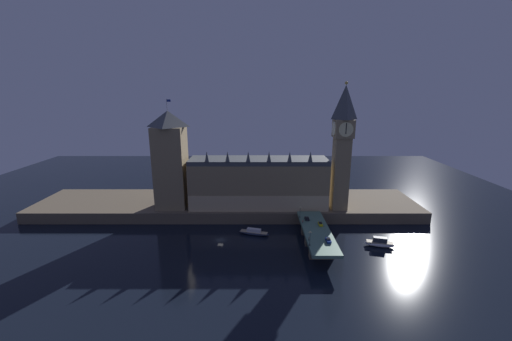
# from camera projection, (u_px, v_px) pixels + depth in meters

# --- Properties ---
(ground_plane) EXTENTS (400.00, 400.00, 0.00)m
(ground_plane) POSITION_uv_depth(u_px,v_px,m) (221.00, 240.00, 149.42)
(ground_plane) COLOR black
(embankment) EXTENTS (220.00, 42.00, 6.20)m
(embankment) POSITION_uv_depth(u_px,v_px,m) (228.00, 205.00, 186.47)
(embankment) COLOR brown
(embankment) RESTS_ON ground_plane
(parliament_hall) EXTENTS (75.01, 19.44, 32.54)m
(parliament_hall) POSITION_uv_depth(u_px,v_px,m) (259.00, 182.00, 173.66)
(parliament_hall) COLOR #8E7A56
(parliament_hall) RESTS_ON embankment
(clock_tower) EXTENTS (10.14, 10.25, 67.44)m
(clock_tower) POSITION_uv_depth(u_px,v_px,m) (343.00, 144.00, 163.78)
(clock_tower) COLOR #8E7A56
(clock_tower) RESTS_ON embankment
(victoria_tower) EXTENTS (16.37, 16.37, 58.80)m
(victoria_tower) POSITION_uv_depth(u_px,v_px,m) (171.00, 160.00, 170.09)
(victoria_tower) COLOR #8E7A56
(victoria_tower) RESTS_ON embankment
(bridge) EXTENTS (12.10, 46.00, 7.42)m
(bridge) POSITION_uv_depth(u_px,v_px,m) (317.00, 235.00, 143.20)
(bridge) COLOR slate
(bridge) RESTS_ON ground_plane
(car_northbound_lead) EXTENTS (2.09, 3.89, 1.38)m
(car_northbound_lead) POSITION_uv_depth(u_px,v_px,m) (308.00, 219.00, 153.94)
(car_northbound_lead) COLOR black
(car_northbound_lead) RESTS_ON bridge
(car_southbound_lead) EXTENTS (1.97, 4.22, 1.52)m
(car_southbound_lead) POSITION_uv_depth(u_px,v_px,m) (329.00, 240.00, 131.41)
(car_southbound_lead) COLOR navy
(car_southbound_lead) RESTS_ON bridge
(car_southbound_trail) EXTENTS (1.84, 4.18, 1.37)m
(car_southbound_trail) POSITION_uv_depth(u_px,v_px,m) (321.00, 224.00, 147.74)
(car_southbound_trail) COLOR yellow
(car_southbound_trail) RESTS_ON bridge
(pedestrian_near_rail) EXTENTS (0.38, 0.38, 1.85)m
(pedestrian_near_rail) POSITION_uv_depth(u_px,v_px,m) (310.00, 238.00, 132.41)
(pedestrian_near_rail) COLOR black
(pedestrian_near_rail) RESTS_ON bridge
(pedestrian_far_rail) EXTENTS (0.38, 0.38, 1.65)m
(pedestrian_far_rail) POSITION_uv_depth(u_px,v_px,m) (304.00, 222.00, 149.77)
(pedestrian_far_rail) COLOR black
(pedestrian_far_rail) RESTS_ON bridge
(street_lamp_near) EXTENTS (1.34, 0.60, 6.42)m
(street_lamp_near) POSITION_uv_depth(u_px,v_px,m) (311.00, 237.00, 127.40)
(street_lamp_near) COLOR #2D3333
(street_lamp_near) RESTS_ON bridge
(street_lamp_far) EXTENTS (1.34, 0.60, 5.88)m
(street_lamp_far) POSITION_uv_depth(u_px,v_px,m) (301.00, 211.00, 156.02)
(street_lamp_far) COLOR #2D3333
(street_lamp_far) RESTS_ON bridge
(boat_upstream) EXTENTS (15.76, 7.58, 3.15)m
(boat_upstream) POSITION_uv_depth(u_px,v_px,m) (255.00, 232.00, 154.58)
(boat_upstream) COLOR #1E2842
(boat_upstream) RESTS_ON ground_plane
(boat_downstream) EXTENTS (13.63, 6.88, 4.50)m
(boat_downstream) POSITION_uv_depth(u_px,v_px,m) (381.00, 243.00, 142.55)
(boat_downstream) COLOR white
(boat_downstream) RESTS_ON ground_plane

